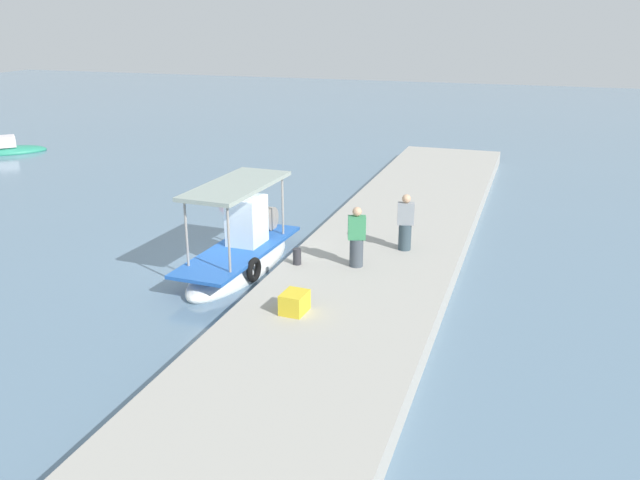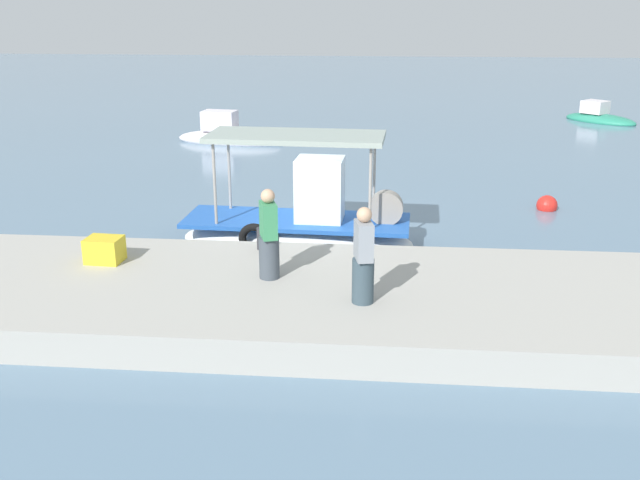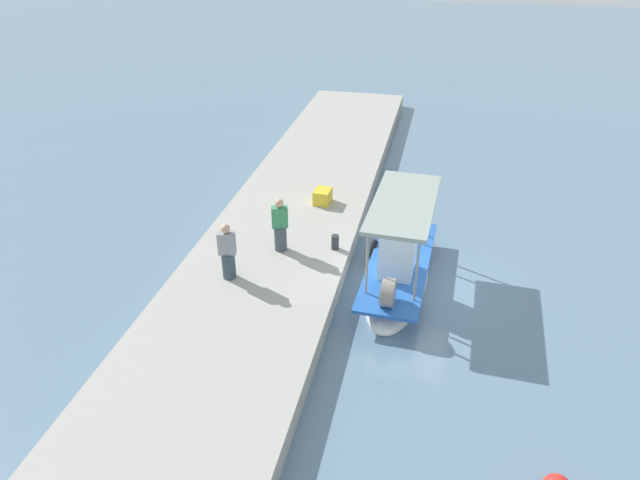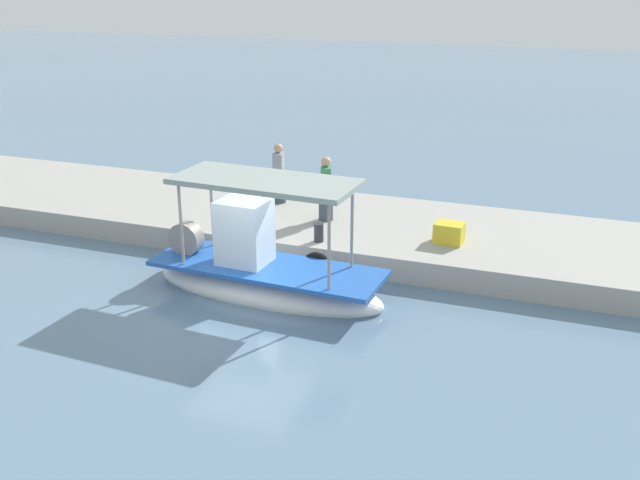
{
  "view_description": "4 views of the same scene",
  "coord_description": "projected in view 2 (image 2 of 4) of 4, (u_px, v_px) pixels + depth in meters",
  "views": [
    {
      "loc": [
        -17.49,
        -8.81,
        7.47
      ],
      "look_at": [
        -0.16,
        -3.02,
        1.21
      ],
      "focal_mm": 37.27,
      "sensor_mm": 36.0,
      "label": 1
    },
    {
      "loc": [
        1.81,
        -17.09,
        5.72
      ],
      "look_at": [
        0.5,
        -2.71,
        0.91
      ],
      "focal_mm": 40.97,
      "sensor_mm": 36.0,
      "label": 2
    },
    {
      "loc": [
        14.53,
        0.41,
        10.02
      ],
      "look_at": [
        -0.37,
        -2.92,
        1.09
      ],
      "focal_mm": 32.42,
      "sensor_mm": 36.0,
      "label": 3
    },
    {
      "loc": [
        -6.79,
        13.6,
        7.03
      ],
      "look_at": [
        -0.92,
        -2.15,
        0.8
      ],
      "focal_mm": 41.26,
      "sensor_mm": 36.0,
      "label": 4
    }
  ],
  "objects": [
    {
      "name": "moored_boat_mid",
      "position": [
        600.0,
        118.0,
        35.37
      ],
      "size": [
        3.7,
        3.65,
        1.22
      ],
      "color": "#2A896B",
      "rests_on": "ground_plane"
    },
    {
      "name": "fisherman_by_crate",
      "position": [
        363.0,
        260.0,
        12.63
      ],
      "size": [
        0.46,
        0.54,
        1.74
      ],
      "color": "#34454F",
      "rests_on": "dock_quay"
    },
    {
      "name": "marker_buoy",
      "position": [
        547.0,
        205.0,
        20.68
      ],
      "size": [
        0.59,
        0.59,
        0.59
      ],
      "color": "red",
      "rests_on": "ground_plane"
    },
    {
      "name": "mooring_bollard",
      "position": [
        262.0,
        238.0,
        15.53
      ],
      "size": [
        0.24,
        0.24,
        0.47
      ],
      "primitive_type": "cylinder",
      "color": "#2D2D33",
      "rests_on": "dock_quay"
    },
    {
      "name": "main_fishing_boat",
      "position": [
        301.0,
        226.0,
        17.52
      ],
      "size": [
        5.68,
        2.01,
        3.08
      ],
      "color": "white",
      "rests_on": "ground_plane"
    },
    {
      "name": "cargo_crate",
      "position": [
        104.0,
        250.0,
        14.77
      ],
      "size": [
        0.73,
        0.6,
        0.51
      ],
      "primitive_type": "cube",
      "rotation": [
        0.0,
        0.0,
        3.08
      ],
      "color": "gold",
      "rests_on": "dock_quay"
    },
    {
      "name": "fisherman_near_bollard",
      "position": [
        269.0,
        238.0,
        13.76
      ],
      "size": [
        0.49,
        0.56,
        1.75
      ],
      "color": "#3F4750",
      "rests_on": "dock_quay"
    },
    {
      "name": "moored_boat_near",
      "position": [
        229.0,
        136.0,
        30.22
      ],
      "size": [
        4.69,
        2.06,
        1.55
      ],
      "color": "silver",
      "rests_on": "ground_plane"
    },
    {
      "name": "dock_quay",
      "position": [
        285.0,
        299.0,
        13.79
      ],
      "size": [
        36.0,
        4.85,
        0.61
      ],
      "primitive_type": "cube",
      "color": "#A5A29A",
      "rests_on": "ground_plane"
    },
    {
      "name": "ground_plane",
      "position": [
        310.0,
        240.0,
        18.11
      ],
      "size": [
        120.0,
        120.0,
        0.0
      ],
      "primitive_type": "plane",
      "color": "slate"
    }
  ]
}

